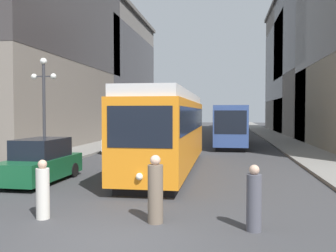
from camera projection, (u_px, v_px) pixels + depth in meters
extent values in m
plane|color=#38383A|center=(114.00, 243.00, 8.19)|extent=(200.00, 200.00, 0.00)
cube|color=gray|center=(146.00, 134.00, 48.93)|extent=(3.14, 120.00, 0.15)
cube|color=gray|center=(270.00, 135.00, 46.41)|extent=(3.14, 120.00, 0.15)
cube|color=black|center=(169.00, 167.00, 18.46)|extent=(2.27, 11.77, 0.35)
cube|color=orange|center=(169.00, 133.00, 18.39)|extent=(2.67, 12.79, 3.10)
cube|color=black|center=(169.00, 119.00, 18.37)|extent=(2.70, 12.28, 1.08)
cube|color=silver|center=(169.00, 97.00, 18.33)|extent=(2.46, 12.54, 0.44)
cube|color=black|center=(140.00, 127.00, 12.08)|extent=(2.21, 0.09, 1.40)
sphere|color=#F2EACC|center=(139.00, 177.00, 12.07)|extent=(0.24, 0.24, 0.24)
cube|color=black|center=(230.00, 144.00, 31.93)|extent=(2.21, 10.21, 0.35)
cube|color=#334C8C|center=(230.00, 124.00, 31.87)|extent=(2.60, 11.09, 3.10)
cube|color=black|center=(230.00, 118.00, 31.85)|extent=(2.63, 10.65, 1.30)
cube|color=black|center=(230.00, 122.00, 26.41)|extent=(2.30, 0.09, 1.71)
cylinder|color=black|center=(105.00, 149.00, 25.92)|extent=(0.21, 0.65, 0.64)
cylinder|color=black|center=(115.00, 146.00, 28.61)|extent=(0.21, 0.65, 0.64)
cylinder|color=black|center=(129.00, 149.00, 25.73)|extent=(0.21, 0.65, 0.64)
cylinder|color=black|center=(136.00, 146.00, 28.43)|extent=(0.21, 0.65, 0.64)
cube|color=silver|center=(122.00, 144.00, 27.16)|extent=(2.02, 4.46, 0.84)
cube|color=black|center=(122.00, 133.00, 27.24)|extent=(1.70, 2.48, 0.80)
cylinder|color=black|center=(2.00, 180.00, 14.09)|extent=(0.19, 0.64, 0.64)
cylinder|color=black|center=(39.00, 169.00, 16.80)|extent=(0.19, 0.64, 0.64)
cylinder|color=black|center=(43.00, 181.00, 13.80)|extent=(0.19, 0.64, 0.64)
cylinder|color=black|center=(74.00, 170.00, 16.51)|extent=(0.19, 0.64, 0.64)
cube|color=#14512D|center=(41.00, 168.00, 15.29)|extent=(1.87, 4.47, 0.84)
cube|color=black|center=(42.00, 148.00, 15.37)|extent=(1.62, 2.47, 0.80)
cylinder|color=#4C4C56|center=(254.00, 203.00, 8.97)|extent=(0.37, 0.37, 1.40)
sphere|color=tan|center=(254.00, 170.00, 8.94)|extent=(0.25, 0.25, 0.25)
cylinder|color=#6B5B4C|center=(155.00, 194.00, 9.63)|extent=(0.40, 0.40, 1.54)
sphere|color=tan|center=(155.00, 160.00, 9.60)|extent=(0.28, 0.28, 0.28)
cylinder|color=beige|center=(43.00, 194.00, 10.02)|extent=(0.36, 0.36, 1.39)
sphere|color=tan|center=(42.00, 164.00, 9.99)|extent=(0.25, 0.25, 0.25)
cylinder|color=#333338|center=(44.00, 115.00, 19.44)|extent=(0.16, 0.16, 5.31)
sphere|color=white|center=(43.00, 61.00, 19.33)|extent=(0.36, 0.36, 0.36)
sphere|color=white|center=(34.00, 77.00, 19.45)|extent=(0.31, 0.31, 0.31)
sphere|color=white|center=(53.00, 76.00, 19.27)|extent=(0.31, 0.31, 0.31)
cube|color=#333338|center=(44.00, 76.00, 19.36)|extent=(1.10, 0.06, 0.06)
cube|color=gray|center=(89.00, 76.00, 51.78)|extent=(14.13, 22.18, 16.22)
cube|color=#423F43|center=(89.00, 70.00, 51.75)|extent=(14.17, 22.22, 9.73)
cube|color=slate|center=(89.00, 16.00, 51.47)|extent=(14.73, 22.78, 0.50)
cube|color=slate|center=(331.00, 8.00, 43.43)|extent=(10.19, 22.85, 30.66)
cube|color=slate|center=(324.00, 68.00, 55.78)|extent=(15.21, 20.57, 19.29)
cube|color=#383538|center=(324.00, 62.00, 55.75)|extent=(15.25, 20.61, 11.57)
cube|color=#5F5B56|center=(325.00, 3.00, 55.41)|extent=(15.81, 21.17, 0.50)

